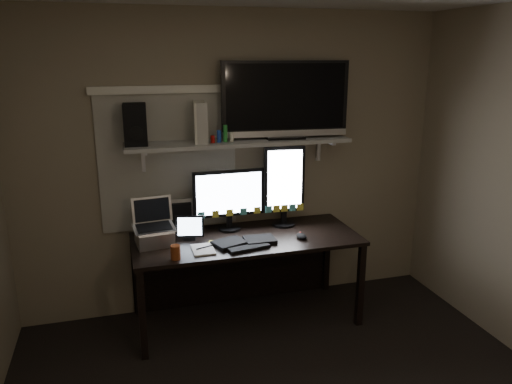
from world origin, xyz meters
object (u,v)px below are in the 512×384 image
object	(u,v)px
monitor_portrait	(284,186)
laptop	(154,224)
tv	(285,100)
mouse	(302,236)
game_console	(199,122)
monitor_landscape	(229,200)
cup	(176,252)
tablet	(189,228)
speaker	(135,124)
keyboard	(245,242)
desk	(243,252)

from	to	relation	value
monitor_portrait	laptop	xyz separation A→B (m)	(-1.10, -0.16, -0.18)
tv	mouse	bearing A→B (deg)	-79.41
tv	game_console	world-z (taller)	tv
monitor_landscape	monitor_portrait	size ratio (longest dim) A/B	0.85
cup	tv	size ratio (longest dim) A/B	0.10
mouse	monitor_landscape	bearing A→B (deg)	138.06
tablet	laptop	distance (m)	0.29
speaker	keyboard	bearing A→B (deg)	-22.15
monitor_landscape	mouse	bearing A→B (deg)	-36.41
monitor_landscape	monitor_portrait	world-z (taller)	monitor_portrait
monitor_landscape	mouse	world-z (taller)	monitor_landscape
desk	tablet	bearing A→B (deg)	-174.52
speaker	monitor_landscape	bearing A→B (deg)	2.05
desk	tablet	world-z (taller)	tablet
monitor_portrait	tv	distance (m)	0.71
monitor_portrait	keyboard	size ratio (longest dim) A/B	1.42
monitor_portrait	game_console	bearing A→B (deg)	-179.28
desk	monitor_portrait	bearing A→B (deg)	10.82
mouse	speaker	distance (m)	1.55
monitor_landscape	mouse	xyz separation A→B (m)	(0.50, -0.36, -0.24)
keyboard	laptop	world-z (taller)	laptop
tablet	monitor_portrait	bearing A→B (deg)	21.49
monitor_landscape	laptop	distance (m)	0.66
monitor_landscape	tablet	bearing A→B (deg)	-159.61
monitor_portrait	laptop	bearing A→B (deg)	-168.70
speaker	mouse	bearing A→B (deg)	-14.16
desk	mouse	distance (m)	0.53
desk	keyboard	bearing A→B (deg)	-100.56
mouse	cup	distance (m)	1.02
laptop	tv	xyz separation A→B (m)	(1.10, 0.16, 0.89)
tv	game_console	distance (m)	0.71
monitor_portrait	mouse	size ratio (longest dim) A/B	6.20
tv	monitor_landscape	bearing A→B (deg)	-177.72
monitor_landscape	laptop	world-z (taller)	monitor_landscape
cup	game_console	distance (m)	1.03
tablet	laptop	xyz separation A→B (m)	(-0.28, -0.05, 0.07)
desk	game_console	distance (m)	1.13
desk	tablet	xyz separation A→B (m)	(-0.44, -0.04, 0.28)
monitor_landscape	monitor_portrait	xyz separation A→B (m)	(0.47, -0.02, 0.09)
mouse	desk	bearing A→B (deg)	140.71
monitor_landscape	speaker	distance (m)	0.96
tablet	game_console	world-z (taller)	game_console
keyboard	speaker	bearing A→B (deg)	144.57
keyboard	game_console	bearing A→B (deg)	117.16
laptop	game_console	distance (m)	0.86
tablet	mouse	bearing A→B (deg)	-1.45
desk	laptop	distance (m)	0.80
tablet	game_console	distance (m)	0.83
cup	tv	distance (m)	1.48
keyboard	speaker	xyz separation A→B (m)	(-0.75, 0.35, 0.89)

